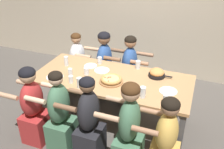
% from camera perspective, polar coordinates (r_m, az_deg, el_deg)
% --- Properties ---
extents(ground_plane, '(18.00, 18.00, 0.00)m').
position_cam_1_polar(ground_plane, '(3.92, -0.00, -10.77)').
color(ground_plane, '#514C47').
rests_on(ground_plane, ground).
extents(dining_table, '(2.19, 0.96, 0.78)m').
position_cam_1_polar(dining_table, '(3.51, -0.00, -1.83)').
color(dining_table, tan).
rests_on(dining_table, ground).
extents(pizza_board_main, '(0.33, 0.33, 0.07)m').
position_cam_1_polar(pizza_board_main, '(3.35, -0.18, -1.20)').
color(pizza_board_main, '#996B42').
rests_on(pizza_board_main, dining_table).
extents(skillet_bowl, '(0.33, 0.23, 0.12)m').
position_cam_1_polar(skillet_bowl, '(3.53, 10.21, 0.29)').
color(skillet_bowl, black).
rests_on(skillet_bowl, dining_table).
extents(empty_plate_a, '(0.22, 0.22, 0.02)m').
position_cam_1_polar(empty_plate_a, '(3.66, -2.33, 0.97)').
color(empty_plate_a, white).
rests_on(empty_plate_a, dining_table).
extents(empty_plate_b, '(0.23, 0.23, 0.02)m').
position_cam_1_polar(empty_plate_b, '(3.24, 12.74, -3.74)').
color(empty_plate_b, white).
rests_on(empty_plate_b, dining_table).
extents(empty_plate_c, '(0.19, 0.19, 0.02)m').
position_cam_1_polar(empty_plate_c, '(3.80, -4.92, 1.99)').
color(empty_plate_c, white).
rests_on(empty_plate_c, dining_table).
extents(empty_plate_d, '(0.24, 0.24, 0.02)m').
position_cam_1_polar(empty_plate_d, '(3.57, -12.92, -0.58)').
color(empty_plate_d, white).
rests_on(empty_plate_d, dining_table).
extents(drinking_glass_a, '(0.06, 0.06, 0.14)m').
position_cam_1_polar(drinking_glass_a, '(3.85, -10.42, 2.95)').
color(drinking_glass_a, silver).
rests_on(drinking_glass_a, dining_table).
extents(drinking_glass_b, '(0.08, 0.08, 0.14)m').
position_cam_1_polar(drinking_glass_b, '(3.05, 7.04, -4.03)').
color(drinking_glass_b, silver).
rests_on(drinking_glass_b, dining_table).
extents(drinking_glass_c, '(0.07, 0.07, 0.11)m').
position_cam_1_polar(drinking_glass_c, '(3.85, -2.83, 3.25)').
color(drinking_glass_c, silver).
rests_on(drinking_glass_c, dining_table).
extents(drinking_glass_d, '(0.07, 0.07, 0.12)m').
position_cam_1_polar(drinking_glass_d, '(3.72, 5.95, 2.15)').
color(drinking_glass_d, silver).
rests_on(drinking_glass_d, dining_table).
extents(drinking_glass_e, '(0.07, 0.07, 0.10)m').
position_cam_1_polar(drinking_glass_e, '(3.55, -5.88, 0.76)').
color(drinking_glass_e, silver).
rests_on(drinking_glass_e, dining_table).
extents(drinking_glass_f, '(0.08, 0.08, 0.13)m').
position_cam_1_polar(drinking_glass_f, '(3.02, 4.30, -4.33)').
color(drinking_glass_f, silver).
rests_on(drinking_glass_f, dining_table).
extents(drinking_glass_g, '(0.06, 0.06, 0.12)m').
position_cam_1_polar(drinking_glass_g, '(3.54, -9.47, 0.38)').
color(drinking_glass_g, silver).
rests_on(drinking_glass_g, dining_table).
extents(drinking_glass_h, '(0.06, 0.06, 0.12)m').
position_cam_1_polar(drinking_glass_h, '(2.98, 12.07, -5.68)').
color(drinking_glass_h, silver).
rests_on(drinking_glass_h, dining_table).
extents(drinking_glass_i, '(0.06, 0.06, 0.10)m').
position_cam_1_polar(drinking_glass_i, '(3.38, -9.37, -1.16)').
color(drinking_glass_i, silver).
rests_on(drinking_glass_i, dining_table).
extents(drinking_glass_j, '(0.07, 0.07, 0.14)m').
position_cam_1_polar(drinking_glass_j, '(3.25, -7.45, -1.86)').
color(drinking_glass_j, silver).
rests_on(drinking_glass_j, dining_table).
extents(diner_near_left, '(0.51, 0.40, 1.13)m').
position_cam_1_polar(diner_near_left, '(3.48, -17.55, -7.33)').
color(diner_near_left, '#B22D2D').
rests_on(diner_near_left, ground).
extents(diner_far_left, '(0.51, 0.40, 1.09)m').
position_cam_1_polar(diner_far_left, '(4.52, -7.75, 2.15)').
color(diner_far_left, silver).
rests_on(diner_far_left, ground).
extents(diner_near_right, '(0.51, 0.40, 1.10)m').
position_cam_1_polar(diner_near_right, '(2.92, 12.02, -15.07)').
color(diner_near_right, gold).
rests_on(diner_near_right, ground).
extents(diner_near_midleft, '(0.51, 0.40, 1.15)m').
position_cam_1_polar(diner_near_midleft, '(3.27, -11.81, -9.12)').
color(diner_near_midleft, '#477556').
rests_on(diner_near_midleft, ground).
extents(diner_near_midright, '(0.51, 0.40, 1.18)m').
position_cam_1_polar(diner_near_midright, '(2.94, 3.83, -12.65)').
color(diner_near_midright, '#477556').
rests_on(diner_near_midright, ground).
extents(diner_far_midleft, '(0.51, 0.40, 1.18)m').
position_cam_1_polar(diner_far_midleft, '(4.29, -1.68, 1.77)').
color(diner_far_midleft, '#2D5193').
rests_on(diner_far_midleft, ground).
extents(diner_near_center, '(0.51, 0.40, 1.15)m').
position_cam_1_polar(diner_near_center, '(3.10, -5.31, -10.83)').
color(diner_near_center, '#232328').
rests_on(diner_near_center, ground).
extents(diner_far_center, '(0.51, 0.40, 1.17)m').
position_cam_1_polar(diner_far_center, '(4.17, 4.02, 0.59)').
color(diner_far_center, '#2D5193').
rests_on(diner_far_center, ground).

